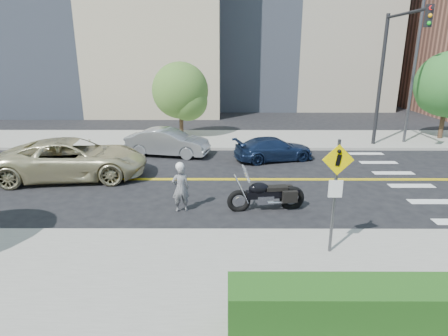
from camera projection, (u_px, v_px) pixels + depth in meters
name	position (u px, v px, depth m)	size (l,w,h in m)	color
ground_plane	(191.00, 179.00, 15.93)	(120.00, 120.00, 0.00)	black
sidewalk_near	(163.00, 279.00, 8.73)	(60.00, 5.00, 0.15)	#9E9B91
sidewalk_far	(202.00, 139.00, 23.08)	(60.00, 5.00, 0.15)	#9E9B91
building_mid	(290.00, 4.00, 37.85)	(18.00, 14.00, 20.00)	#A39984
lamp_post	(414.00, 72.00, 20.90)	(0.16, 0.16, 8.00)	#4C4C51
traffic_light	(390.00, 63.00, 19.39)	(0.28, 4.50, 7.00)	black
pedestrian_sign	(335.00, 186.00, 9.31)	(0.78, 0.08, 3.00)	#4C4C51
motorcyclist	(181.00, 187.00, 12.49)	(0.68, 0.55, 1.72)	#ACADB1
motorcycle	(267.00, 188.00, 12.62)	(2.58, 0.79, 1.57)	black
suv	(73.00, 159.00, 15.89)	(2.81, 6.10, 1.70)	beige
parked_car_silver	(168.00, 142.00, 19.49)	(1.50, 4.29, 1.41)	#999CA0
parked_car_blue	(274.00, 149.00, 18.65)	(1.62, 3.99, 1.16)	#192A4C
tree_far_a	(180.00, 91.00, 22.87)	(3.43, 3.43, 4.69)	#382619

